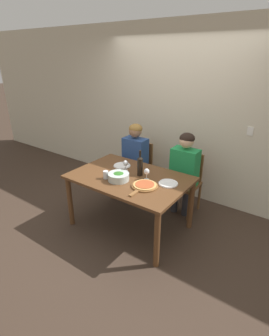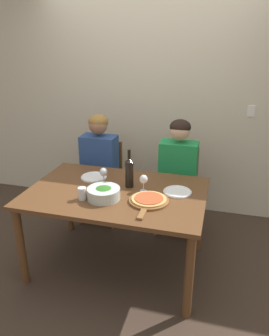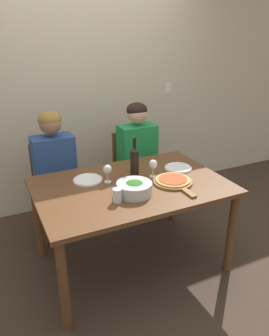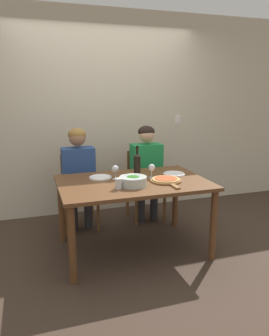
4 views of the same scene
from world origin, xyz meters
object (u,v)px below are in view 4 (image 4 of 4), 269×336
chair_left (78,187)px  person_man (147,164)px  wine_glass_right (152,168)px  wine_bottle (137,165)px  chair_right (144,182)px  broccoli_bowl (133,181)px  pizza_on_board (166,180)px  dinner_plate_right (174,174)px  water_tumbler (118,184)px  dinner_plate_left (100,177)px  person_woman (79,169)px  wine_glass_left (115,170)px

chair_left → person_man: bearing=-7.1°
wine_glass_right → wine_bottle: bearing=157.4°
person_man → chair_right: bearing=90.0°
wine_bottle → broccoli_bowl: wine_bottle is taller
wine_glass_right → pizza_on_board: bearing=-64.0°
wine_bottle → dinner_plate_right: wine_bottle is taller
broccoli_bowl → water_tumbler: size_ratio=2.61×
broccoli_bowl → dinner_plate_right: bearing=25.6°
dinner_plate_left → water_tumbler: bearing=-79.8°
wine_bottle → person_woman: bearing=130.4°
dinner_plate_left → wine_bottle: bearing=-14.8°
dinner_plate_left → wine_glass_right: 0.55m
water_tumbler → wine_glass_left: bearing=80.1°
wine_glass_left → water_tumbler: wine_glass_left is taller
wine_glass_right → person_woman: bearing=134.6°
broccoli_bowl → dinner_plate_left: bearing=122.6°
chair_left → pizza_on_board: chair_left is taller
person_woman → person_man: 0.86m
wine_bottle → broccoli_bowl: (-0.14, -0.28, -0.09)m
dinner_plate_right → pizza_on_board: pizza_on_board is taller
wine_glass_right → person_man: bearing=73.9°
wine_glass_right → water_tumbler: (-0.44, -0.27, -0.05)m
dinner_plate_right → water_tumbler: 0.79m
chair_left → broccoli_bowl: (0.39, -1.00, 0.32)m
pizza_on_board → wine_glass_left: (-0.47, 0.24, 0.09)m
chair_left → chair_right: size_ratio=1.00×
dinner_plate_left → dinner_plate_right: (0.80, -0.11, 0.00)m
person_woman → dinner_plate_right: person_woman is taller
dinner_plate_left → pizza_on_board: pizza_on_board is taller
wine_glass_left → wine_glass_right: (0.38, -0.06, 0.00)m
chair_left → person_man: person_man is taller
broccoli_bowl → person_man: bearing=62.2°
wine_glass_left → water_tumbler: bearing=-99.9°
chair_right → water_tumbler: size_ratio=8.68×
chair_right → dinner_plate_right: chair_right is taller
wine_glass_left → pizza_on_board: bearing=-27.4°
person_man → broccoli_bowl: person_man is taller
broccoli_bowl → water_tumbler: water_tumbler is taller
chair_left → person_man: 0.91m
broccoli_bowl → wine_glass_right: wine_glass_right is taller
wine_bottle → wine_glass_left: bearing=179.5°
broccoli_bowl → chair_left: bearing=111.3°
chair_left → dinner_plate_left: (0.15, -0.63, 0.28)m
dinner_plate_left → wine_glass_right: bearing=-17.0°
person_woman → dinner_plate_left: size_ratio=5.15×
dinner_plate_left → water_tumbler: (0.08, -0.43, 0.04)m
chair_right → dinner_plate_right: size_ratio=3.72×
chair_left → wine_bottle: size_ratio=2.60×
chair_right → pizza_on_board: chair_right is taller
person_man → broccoli_bowl: size_ratio=4.61×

